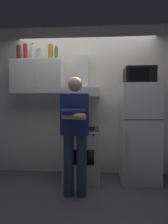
# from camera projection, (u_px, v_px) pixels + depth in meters

# --- Properties ---
(ground_plane) EXTENTS (7.00, 7.00, 0.00)m
(ground_plane) POSITION_uv_depth(u_px,v_px,m) (84.00, 185.00, 2.91)
(ground_plane) COLOR #4C4C51
(back_wall_tiled) EXTENTS (4.80, 0.10, 2.70)m
(back_wall_tiled) POSITION_uv_depth(u_px,v_px,m) (86.00, 100.00, 3.46)
(back_wall_tiled) COLOR silver
(back_wall_tiled) RESTS_ON ground_plane
(upper_cabinet) EXTENTS (0.90, 0.37, 0.60)m
(upper_cabinet) POSITION_uv_depth(u_px,v_px,m) (38.00, 78.00, 3.28)
(upper_cabinet) COLOR white
(stove_oven) EXTENTS (0.60, 0.62, 0.87)m
(stove_oven) POSITION_uv_depth(u_px,v_px,m) (82.00, 153.00, 3.15)
(stove_oven) COLOR white
(stove_oven) RESTS_ON ground_plane
(range_hood) EXTENTS (0.60, 0.44, 0.75)m
(range_hood) POSITION_uv_depth(u_px,v_px,m) (83.00, 86.00, 3.23)
(range_hood) COLOR white
(refrigerator) EXTENTS (0.60, 0.62, 1.60)m
(refrigerator) POSITION_uv_depth(u_px,v_px,m) (139.00, 133.00, 3.07)
(refrigerator) COLOR silver
(refrigerator) RESTS_ON ground_plane
(microwave) EXTENTS (0.48, 0.37, 0.28)m
(microwave) POSITION_uv_depth(u_px,v_px,m) (139.00, 76.00, 3.06)
(microwave) COLOR black
(microwave) RESTS_ON refrigerator
(person_standing) EXTENTS (0.38, 0.33, 1.64)m
(person_standing) POSITION_uv_depth(u_px,v_px,m) (75.00, 131.00, 2.53)
(person_standing) COLOR navy
(person_standing) RESTS_ON ground_plane
(bottle_canister_steel) EXTENTS (0.10, 0.10, 0.20)m
(bottle_canister_steel) POSITION_uv_depth(u_px,v_px,m) (39.00, 55.00, 3.26)
(bottle_canister_steel) COLOR #B2B5BA
(bottle_canister_steel) RESTS_ON upper_cabinet
(bottle_vodka_clear) EXTENTS (0.07, 0.07, 0.30)m
(bottle_vodka_clear) POSITION_uv_depth(u_px,v_px,m) (33.00, 53.00, 3.28)
(bottle_vodka_clear) COLOR silver
(bottle_vodka_clear) RESTS_ON upper_cabinet
(bottle_rum_dark) EXTENTS (0.07, 0.07, 0.28)m
(bottle_rum_dark) POSITION_uv_depth(u_px,v_px,m) (18.00, 53.00, 3.29)
(bottle_rum_dark) COLOR #47230F
(bottle_rum_dark) RESTS_ON upper_cabinet
(bottle_soda_red) EXTENTS (0.07, 0.07, 0.30)m
(bottle_soda_red) POSITION_uv_depth(u_px,v_px,m) (25.00, 52.00, 3.26)
(bottle_soda_red) COLOR red
(bottle_soda_red) RESTS_ON upper_cabinet
(bottle_liquor_amber) EXTENTS (0.08, 0.08, 0.29)m
(bottle_liquor_amber) POSITION_uv_depth(u_px,v_px,m) (51.00, 53.00, 3.28)
(bottle_liquor_amber) COLOR #B7721E
(bottle_liquor_amber) RESTS_ON upper_cabinet
(bottle_olive_oil) EXTENTS (0.06, 0.06, 0.25)m
(bottle_olive_oil) POSITION_uv_depth(u_px,v_px,m) (56.00, 54.00, 3.26)
(bottle_olive_oil) COLOR #4C6B19
(bottle_olive_oil) RESTS_ON upper_cabinet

